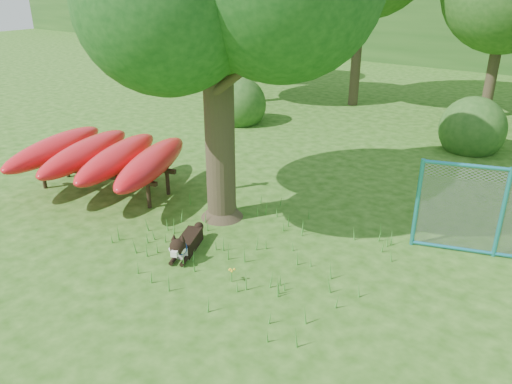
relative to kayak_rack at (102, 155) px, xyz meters
The scene contains 8 objects.
ground 4.20m from the kayak_rack, 15.94° to the right, with size 80.00×80.00×0.00m, color #225210.
wooden_post 2.55m from the kayak_rack, 36.43° to the left, with size 0.33×0.15×1.19m.
kayak_rack is the anchor object (origin of this frame).
husky_dog 3.59m from the kayak_rack, 16.40° to the right, with size 0.66×1.18×0.54m.
fence_section 8.10m from the kayak_rack, 14.85° to the left, with size 2.71×0.94×2.75m.
wildflower_clump 4.80m from the kayak_rack, 14.90° to the right, with size 0.12×0.10×0.25m.
shrub_left 6.52m from the kayak_rack, 99.37° to the left, with size 1.80×1.80×1.80m, color #234F19.
shrub_mid 9.90m from the kayak_rack, 52.92° to the left, with size 1.80×1.80×1.80m, color #234F19.
Camera 1 is at (4.89, -5.36, 4.51)m, focal length 35.00 mm.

